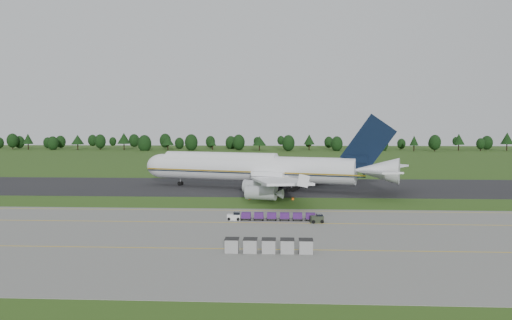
# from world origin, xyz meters

# --- Properties ---
(ground) EXTENTS (600.00, 600.00, 0.00)m
(ground) POSITION_xyz_m (0.00, 0.00, 0.00)
(ground) COLOR #2A4A16
(ground) RESTS_ON ground
(apron) EXTENTS (300.00, 52.00, 0.06)m
(apron) POSITION_xyz_m (0.00, -34.00, 0.03)
(apron) COLOR slate
(apron) RESTS_ON ground
(taxiway) EXTENTS (300.00, 40.00, 0.08)m
(taxiway) POSITION_xyz_m (0.00, 28.00, 0.04)
(taxiway) COLOR black
(taxiway) RESTS_ON ground
(apron_markings) EXTENTS (300.00, 30.20, 0.01)m
(apron_markings) POSITION_xyz_m (0.00, -26.98, 0.06)
(apron_markings) COLOR #E8B50D
(apron_markings) RESTS_ON apron
(tree_line) EXTENTS (527.34, 22.38, 11.94)m
(tree_line) POSITION_xyz_m (-1.00, 221.26, 5.98)
(tree_line) COLOR black
(tree_line) RESTS_ON ground
(aircraft) EXTENTS (68.81, 64.26, 19.31)m
(aircraft) POSITION_xyz_m (-1.42, 22.85, 5.52)
(aircraft) COLOR white
(aircraft) RESTS_ON ground
(baggage_train) EXTENTS (15.38, 1.39, 1.34)m
(baggage_train) POSITION_xyz_m (2.97, -19.70, 0.79)
(baggage_train) COLOR silver
(baggage_train) RESTS_ON apron
(utility_cart) EXTENTS (2.30, 1.60, 1.16)m
(utility_cart) POSITION_xyz_m (10.95, -21.40, 0.63)
(utility_cart) COLOR #282F21
(utility_cart) RESTS_ON apron
(uld_row) EXTENTS (11.43, 1.83, 1.81)m
(uld_row) POSITION_xyz_m (3.33, -41.69, 0.97)
(uld_row) COLOR #989898
(uld_row) RESTS_ON apron
(edge_markers) EXTENTS (10.16, 0.30, 0.60)m
(edge_markers) POSITION_xyz_m (2.60, 4.22, 0.27)
(edge_markers) COLOR #FD5E08
(edge_markers) RESTS_ON ground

